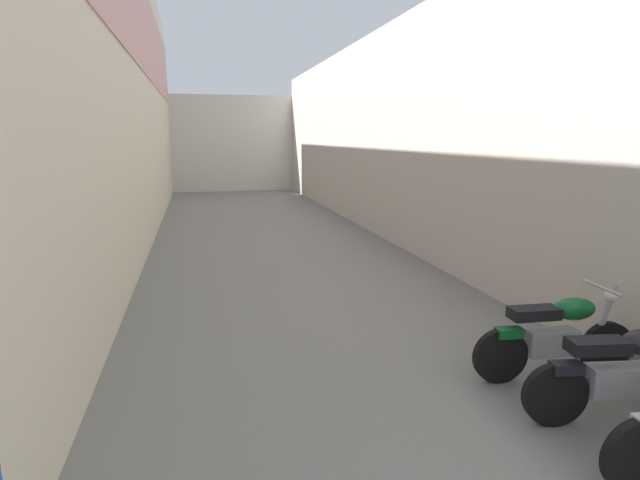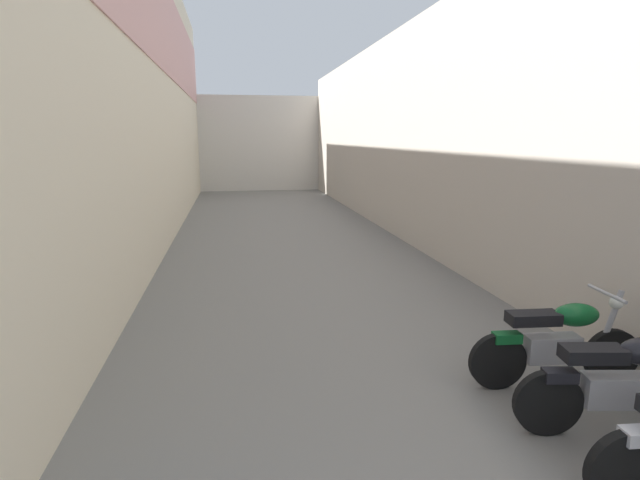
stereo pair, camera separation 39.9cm
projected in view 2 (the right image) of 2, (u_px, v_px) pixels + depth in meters
ground_plane at (303, 267)px, 10.02m from camera, size 41.59×41.59×0.00m
building_left at (147, 83)px, 10.64m from camera, size 0.45×25.59×7.34m
building_right at (417, 135)px, 11.94m from camera, size 0.45×25.59×5.25m
building_far_end at (258, 144)px, 24.79m from camera, size 8.75×2.00×4.52m
motorcycle_fifth at (623, 382)px, 4.28m from camera, size 1.84×0.58×1.04m
motorcycle_sixth at (558, 341)px, 5.14m from camera, size 1.85×0.58×1.04m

